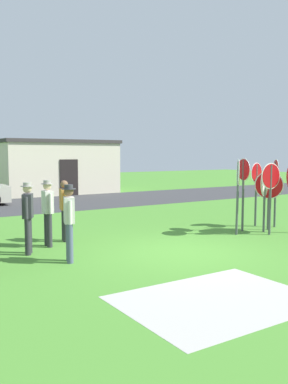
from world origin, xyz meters
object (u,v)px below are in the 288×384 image
(stop_sign_tallest, at_px, (256,183))
(person_in_blue, at_px, (28,214))
(stop_sign_rear_right, at_px, (243,182))
(person_on_left, at_px, (48,209))
(stop_sign_leaning_right, at_px, (269,190))
(stop_sign_rear_left, at_px, (238,183))
(stop_sign_nearest, at_px, (276,182))
(person_in_teal, at_px, (69,218))
(stop_sign_leaning_left, at_px, (271,186))
(person_holding_notes, at_px, (65,207))
(stop_sign_center_cluster, at_px, (265,189))

(stop_sign_tallest, relative_size, person_in_blue, 1.22)
(stop_sign_rear_right, xyz_separation_m, person_on_left, (-5.88, 1.19, -0.56))
(person_on_left, bearing_deg, stop_sign_leaning_right, -12.09)
(stop_sign_rear_left, distance_m, stop_sign_nearest, 2.01)
(stop_sign_nearest, xyz_separation_m, person_in_teal, (-7.45, -0.52, -0.52))
(stop_sign_rear_right, height_order, person_in_teal, stop_sign_rear_right)
(stop_sign_leaning_left, bearing_deg, person_in_teal, 177.42)
(stop_sign_rear_right, distance_m, person_on_left, 6.02)
(stop_sign_rear_left, relative_size, person_on_left, 1.30)
(person_in_blue, xyz_separation_m, person_holding_notes, (1.31, 0.94, -0.03))
(stop_sign_rear_left, distance_m, person_in_teal, 5.49)
(stop_sign_rear_left, bearing_deg, person_in_blue, 170.74)
(stop_sign_tallest, height_order, person_in_blue, stop_sign_tallest)
(stop_sign_rear_right, distance_m, stop_sign_nearest, 1.43)
(stop_sign_rear_right, bearing_deg, stop_sign_rear_left, -149.77)
(stop_sign_rear_right, distance_m, person_in_teal, 6.07)
(stop_sign_rear_left, xyz_separation_m, stop_sign_nearest, (1.99, 0.27, -0.05))
(stop_sign_nearest, relative_size, person_holding_notes, 1.32)
(stop_sign_nearest, bearing_deg, stop_sign_center_cluster, -158.03)
(stop_sign_leaning_right, height_order, stop_sign_center_cluster, stop_sign_center_cluster)
(stop_sign_nearest, bearing_deg, person_on_left, 170.29)
(stop_sign_rear_right, relative_size, stop_sign_nearest, 1.02)
(stop_sign_rear_left, xyz_separation_m, stop_sign_center_cluster, (1.02, -0.12, -0.21))
(stop_sign_nearest, height_order, person_in_blue, stop_sign_nearest)
(person_in_blue, relative_size, person_in_teal, 1.00)
(stop_sign_leaning_right, distance_m, stop_sign_center_cluster, 0.47)
(stop_sign_leaning_right, distance_m, person_holding_notes, 6.42)
(stop_sign_rear_right, xyz_separation_m, stop_sign_nearest, (1.43, -0.06, -0.04))
(stop_sign_rear_right, bearing_deg, stop_sign_tallest, 22.39)
(stop_sign_tallest, bearing_deg, person_in_teal, -171.83)
(stop_sign_leaning_left, height_order, stop_sign_nearest, stop_sign_nearest)
(person_holding_notes, height_order, person_on_left, person_on_left)
(stop_sign_leaning_left, distance_m, stop_sign_nearest, 1.42)
(stop_sign_tallest, distance_m, stop_sign_leaning_right, 0.74)
(stop_sign_leaning_left, distance_m, stop_sign_rear_right, 0.90)
(person_in_blue, height_order, person_on_left, same)
(stop_sign_rear_left, xyz_separation_m, person_holding_notes, (-4.69, 1.92, -0.60))
(stop_sign_tallest, xyz_separation_m, person_holding_notes, (-6.33, 1.14, -0.48))
(person_in_blue, height_order, person_in_teal, same)
(stop_sign_rear_left, distance_m, person_on_left, 5.55)
(stop_sign_nearest, xyz_separation_m, person_holding_notes, (-6.68, 1.65, -0.55))
(stop_sign_rear_left, bearing_deg, stop_sign_nearest, 7.71)
(person_holding_notes, bearing_deg, stop_sign_nearest, -13.84)
(stop_sign_tallest, bearing_deg, stop_sign_nearest, -54.92)
(stop_sign_leaning_left, relative_size, stop_sign_nearest, 0.96)
(stop_sign_rear_left, height_order, stop_sign_rear_right, stop_sign_rear_right)
(stop_sign_tallest, bearing_deg, stop_sign_leaning_left, -122.42)
(stop_sign_nearest, bearing_deg, person_in_teal, -176.03)
(person_in_blue, xyz_separation_m, person_on_left, (0.69, 0.54, 0.00))
(person_in_blue, distance_m, person_on_left, 0.88)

